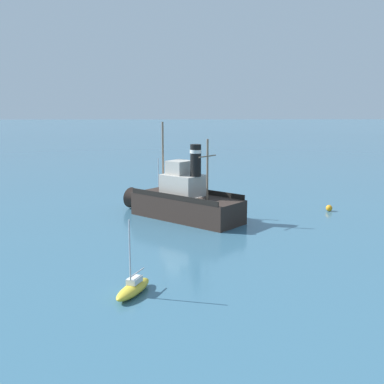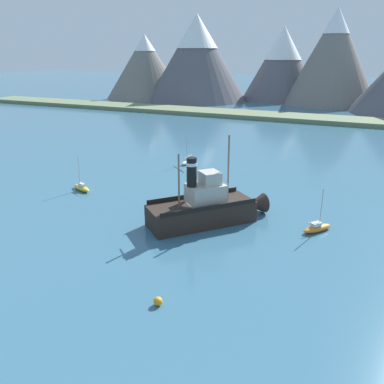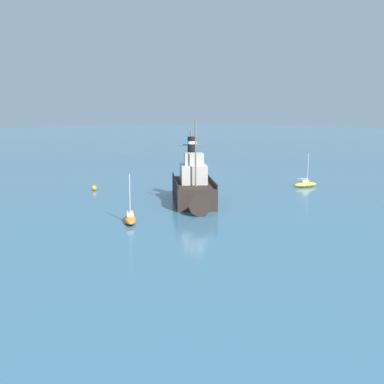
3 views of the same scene
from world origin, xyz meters
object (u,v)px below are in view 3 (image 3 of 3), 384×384
object	(u,v)px
sailboat_yellow	(305,184)
mooring_buoy	(94,188)
old_tugboat	(193,188)
sailboat_orange	(130,219)

from	to	relation	value
sailboat_yellow	mooring_buoy	world-z (taller)	sailboat_yellow
old_tugboat	mooring_buoy	distance (m)	16.64
old_tugboat	sailboat_yellow	size ratio (longest dim) A/B	2.66
sailboat_orange	mooring_buoy	bearing A→B (deg)	-115.42
old_tugboat	mooring_buoy	bearing A→B (deg)	-80.22
sailboat_yellow	sailboat_orange	distance (m)	32.19
old_tugboat	mooring_buoy	xyz separation A→B (m)	(2.82, -16.33, -1.48)
mooring_buoy	sailboat_yellow	bearing A→B (deg)	139.88
sailboat_yellow	mooring_buoy	size ratio (longest dim) A/B	6.95
sailboat_orange	mooring_buoy	size ratio (longest dim) A/B	6.95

